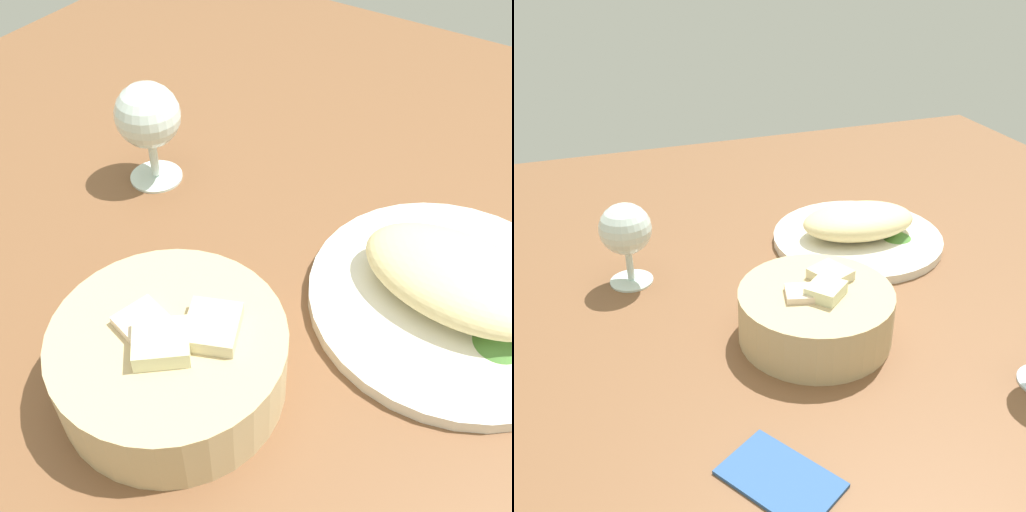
% 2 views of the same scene
% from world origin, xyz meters
% --- Properties ---
extents(ground_plane, '(1.40, 1.40, 0.02)m').
position_xyz_m(ground_plane, '(0.00, 0.00, -0.01)').
color(ground_plane, brown).
extents(plate, '(0.27, 0.27, 0.01)m').
position_xyz_m(plate, '(-0.11, -0.13, 0.01)').
color(plate, white).
rests_on(plate, ground_plane).
extents(omelette, '(0.19, 0.12, 0.05)m').
position_xyz_m(omelette, '(-0.11, -0.13, 0.04)').
color(omelette, beige).
rests_on(omelette, plate).
extents(lettuce_garnish, '(0.05, 0.05, 0.01)m').
position_xyz_m(lettuce_garnish, '(-0.17, -0.10, 0.02)').
color(lettuce_garnish, '#498034').
rests_on(lettuce_garnish, plate).
extents(bread_basket, '(0.19, 0.19, 0.08)m').
position_xyz_m(bread_basket, '(0.05, 0.08, 0.03)').
color(bread_basket, tan).
rests_on(bread_basket, ground_plane).
extents(wine_glass_near, '(0.07, 0.07, 0.12)m').
position_xyz_m(wine_glass_near, '(0.25, -0.13, 0.08)').
color(wine_glass_near, silver).
rests_on(wine_glass_near, ground_plane).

